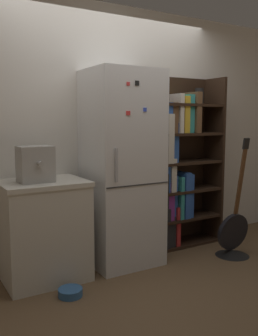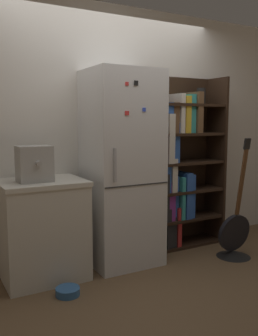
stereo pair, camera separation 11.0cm
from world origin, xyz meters
name	(u,v)px [view 2 (the right image)]	position (x,y,z in m)	size (l,w,h in m)	color
ground_plane	(129,266)	(0.00, 0.00, 0.00)	(16.00, 16.00, 0.00)	brown
wall_back	(107,132)	(0.00, 0.47, 1.30)	(8.00, 0.05, 2.60)	silver
refrigerator	(122,169)	(0.00, 0.14, 0.95)	(0.68, 0.63, 1.91)	silver
bookshelf	(174,168)	(0.74, 0.30, 0.90)	(0.95, 0.36, 1.91)	black
kitchen_counter	(43,229)	(-0.81, 0.15, 0.45)	(0.74, 0.61, 0.90)	beige
espresso_machine	(34,164)	(-0.87, 0.12, 1.05)	(0.29, 0.29, 0.31)	#A5A39E
guitar	(234,240)	(1.09, -0.31, 0.18)	(0.40, 0.36, 1.25)	black
pet_bowl	(68,291)	(-0.74, -0.30, 0.04)	(0.20, 0.20, 0.06)	#3366A5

